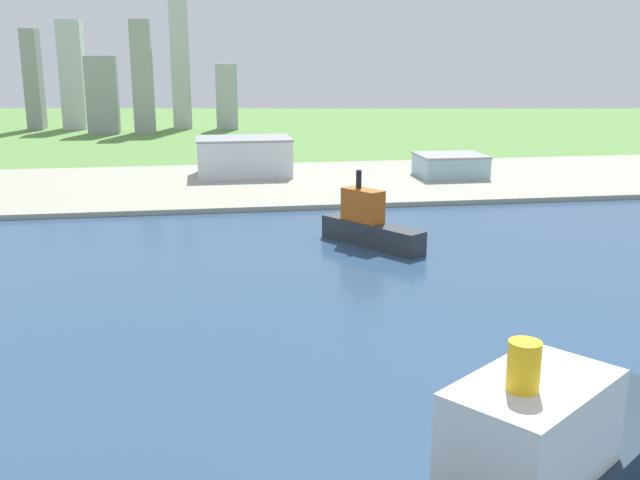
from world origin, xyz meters
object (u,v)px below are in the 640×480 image
Objects in this scene: container_barge at (369,225)px; warehouse_main at (244,156)px; warehouse_annex at (450,165)px; cargo_ship at (547,460)px.

container_barge is 167.41m from warehouse_main.
container_barge is 159.23m from warehouse_annex.
warehouse_main reaches higher than warehouse_annex.
warehouse_main is at bearing 94.73° from cargo_ship.
warehouse_main is (-27.52, 332.68, 4.52)m from cargo_ship.
container_barge is at bearing -76.96° from warehouse_main.
cargo_ship is at bearing -85.27° from warehouse_main.
cargo_ship is 1.67× the size of container_barge.
warehouse_annex is (90.12, 307.42, 0.05)m from cargo_ship.
cargo_ship is 1.34× the size of warehouse_main.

